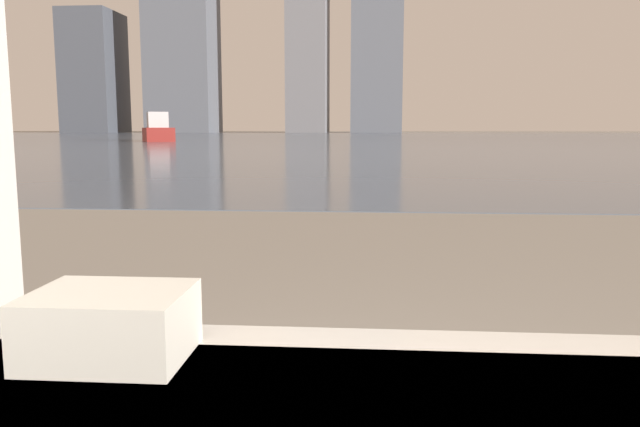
% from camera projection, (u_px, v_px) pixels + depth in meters
% --- Properties ---
extents(towel_stack, '(0.27, 0.21, 0.12)m').
position_uv_depth(towel_stack, '(111.00, 325.00, 1.09)').
color(towel_stack, silver).
rests_on(towel_stack, bathtub).
extents(harbor_water, '(180.00, 110.00, 0.01)m').
position_uv_depth(harbor_water, '(368.00, 137.00, 61.53)').
color(harbor_water, slate).
rests_on(harbor_water, ground_plane).
extents(harbor_boat_2, '(3.86, 5.73, 2.04)m').
position_uv_depth(harbor_boat_2, '(158.00, 131.00, 44.05)').
color(harbor_boat_2, maroon).
rests_on(harbor_boat_2, harbor_water).
extents(skyline_tower_0, '(9.29, 11.78, 22.72)m').
position_uv_depth(skyline_tower_0, '(94.00, 73.00, 119.33)').
color(skyline_tower_0, '#4C515B').
rests_on(skyline_tower_0, ground_plane).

